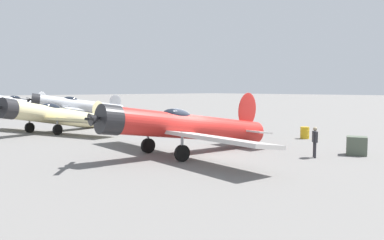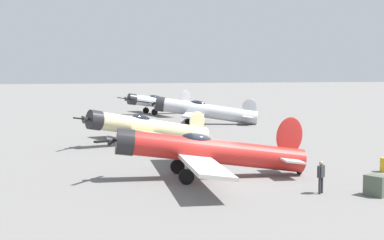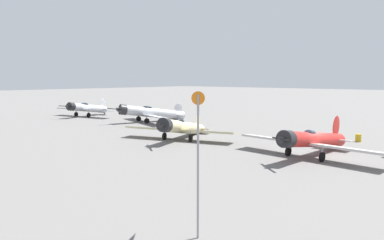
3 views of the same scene
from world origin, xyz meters
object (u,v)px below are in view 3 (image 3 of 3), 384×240
airplane_foreground (312,140)px  windsock_mast (201,103)px  airplane_outer_stand (86,108)px  fuel_drum (358,138)px  airplane_mid_apron (182,128)px  airplane_far_line (150,113)px

airplane_foreground → windsock_mast: size_ratio=2.09×
airplane_outer_stand → fuel_drum: airplane_outer_stand is taller
airplane_mid_apron → airplane_far_line: size_ratio=1.02×
airplane_foreground → airplane_far_line: airplane_foreground is taller
airplane_foreground → airplane_outer_stand: size_ratio=1.05×
fuel_drum → windsock_mast: windsock_mast is taller
airplane_foreground → fuel_drum: (0.68, 10.47, -1.05)m
airplane_mid_apron → airplane_outer_stand: 29.86m
fuel_drum → airplane_mid_apron: bearing=-143.8°
airplane_mid_apron → fuel_drum: size_ratio=15.57×
airplane_outer_stand → fuel_drum: 44.93m
airplane_foreground → airplane_mid_apron: bearing=-83.0°
airplane_far_line → windsock_mast: size_ratio=2.01×
airplane_foreground → windsock_mast: bearing=11.9°
airplane_foreground → fuel_drum: 10.54m
airplane_foreground → fuel_drum: size_ratio=15.93×
airplane_far_line → airplane_outer_stand: bearing=-63.4°
windsock_mast → airplane_foreground: bearing=98.0°
airplane_far_line → airplane_mid_apron: bearing=78.0°
airplane_far_line → windsock_mast: (31.93, -25.68, 4.30)m
airplane_mid_apron → windsock_mast: bearing=26.2°
airplane_outer_stand → fuel_drum: (44.63, 5.08, -1.08)m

